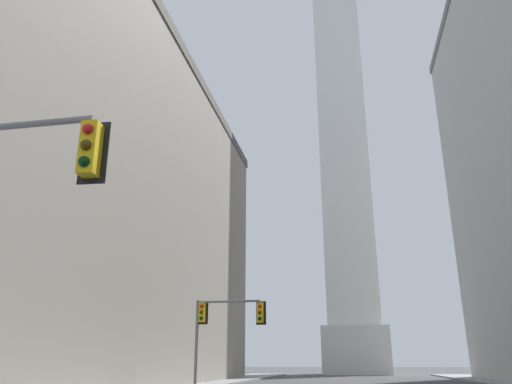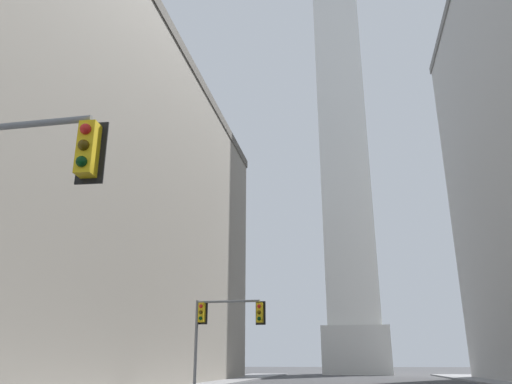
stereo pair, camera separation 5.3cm
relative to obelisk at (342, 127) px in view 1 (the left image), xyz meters
name	(u,v)px [view 1 (the left image)]	position (x,y,z in m)	size (l,w,h in m)	color
building_left	(37,201)	(-21.67, -44.34, -25.41)	(20.09, 49.75, 24.78)	gray
obelisk	(342,127)	(0.00, 0.00, 0.00)	(9.11, 9.11, 78.76)	silver
traffic_light_mid_left	(220,322)	(-7.69, -45.81, -34.01)	(4.23, 0.51, 5.03)	slate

